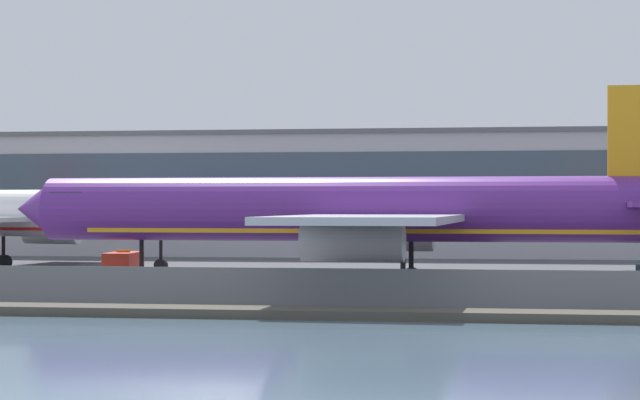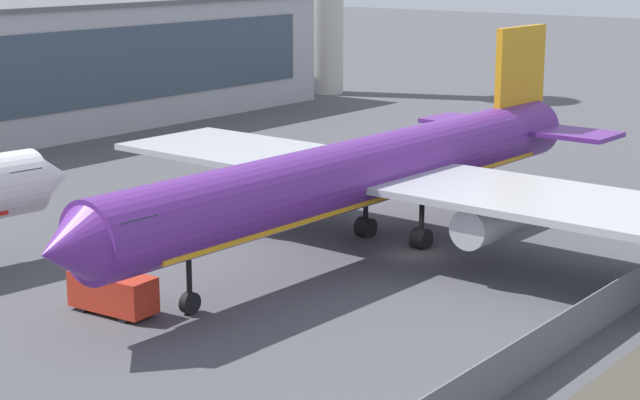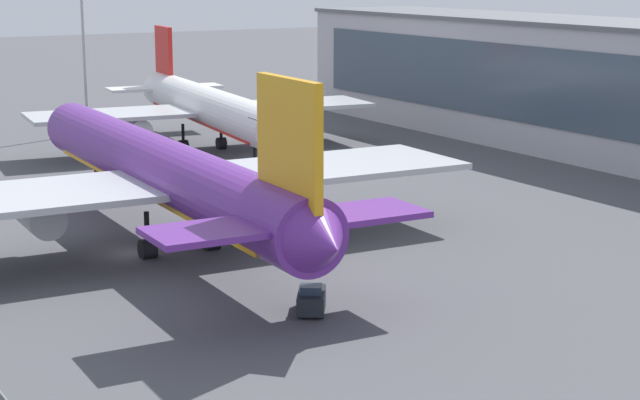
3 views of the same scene
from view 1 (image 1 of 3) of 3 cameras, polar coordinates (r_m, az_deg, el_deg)
The scene contains 7 objects.
ground_plane at distance 86.13m, azimuth 2.64°, elevation -4.19°, with size 500.00×500.00×0.00m, color #4C4C51.
shoreline_seawall at distance 65.83m, azimuth 0.66°, elevation -5.21°, with size 320.00×3.00×0.50m.
perimeter_fence at distance 70.20m, azimuth 1.19°, elevation -4.12°, with size 280.00×0.10×2.40m.
cargo_jet_purple at distance 89.04m, azimuth 2.44°, elevation -0.55°, with size 52.74×45.52×14.28m.
passenger_jet_white_red at distance 117.24m, azimuth -13.91°, elevation -0.67°, with size 45.24×39.14×13.15m.
ops_van at distance 97.33m, azimuth -9.00°, elevation -2.98°, with size 2.48×5.34×2.48m.
terminal_building at distance 145.98m, azimuth 3.93°, elevation 0.28°, with size 119.17×16.42×14.45m.
Camera 1 is at (9.51, -85.39, 5.99)m, focal length 70.00 mm.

